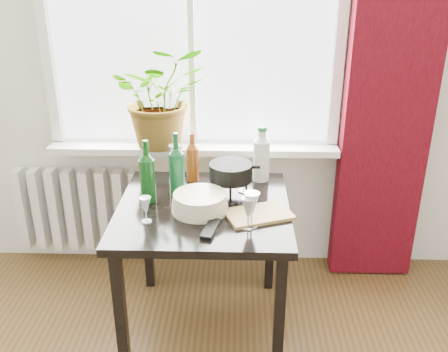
{
  "coord_description": "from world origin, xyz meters",
  "views": [
    {
      "loc": [
        0.27,
        -0.66,
        1.86
      ],
      "look_at": [
        0.2,
        1.55,
        0.9
      ],
      "focal_mm": 40.0,
      "sensor_mm": 36.0,
      "label": 1
    }
  ],
  "objects_px": {
    "wine_bottle_right": "(177,164)",
    "plate_stack": "(200,203)",
    "wineglass_back_center": "(244,176)",
    "cutting_board": "(259,214)",
    "wineglass_far_right": "(251,209)",
    "tv_remote": "(211,229)",
    "wine_bottle_left": "(147,171)",
    "wineglass_front_right": "(248,213)",
    "wineglass_back_left": "(176,160)",
    "potted_plant": "(161,97)",
    "cleaning_bottle": "(261,153)",
    "bottle_amber": "(193,157)",
    "table": "(204,222)",
    "radiator": "(80,210)",
    "wineglass_front_left": "(146,210)",
    "fondue_pot": "(231,179)"
  },
  "relations": [
    {
      "from": "wine_bottle_right",
      "to": "wineglass_front_right",
      "type": "height_order",
      "value": "wine_bottle_right"
    },
    {
      "from": "wineglass_back_center",
      "to": "wineglass_back_left",
      "type": "bearing_deg",
      "value": 152.58
    },
    {
      "from": "fondue_pot",
      "to": "wineglass_back_center",
      "type": "bearing_deg",
      "value": 45.16
    },
    {
      "from": "cutting_board",
      "to": "tv_remote",
      "type": "bearing_deg",
      "value": -145.95
    },
    {
      "from": "wine_bottle_left",
      "to": "cleaning_bottle",
      "type": "height_order",
      "value": "wine_bottle_left"
    },
    {
      "from": "radiator",
      "to": "wine_bottle_left",
      "type": "relative_size",
      "value": 2.45
    },
    {
      "from": "table",
      "to": "wine_bottle_left",
      "type": "height_order",
      "value": "wine_bottle_left"
    },
    {
      "from": "wineglass_far_right",
      "to": "tv_remote",
      "type": "distance_m",
      "value": 0.2
    },
    {
      "from": "wineglass_back_center",
      "to": "cutting_board",
      "type": "height_order",
      "value": "wineglass_back_center"
    },
    {
      "from": "wineglass_back_left",
      "to": "cleaning_bottle",
      "type": "bearing_deg",
      "value": -5.37
    },
    {
      "from": "wine_bottle_left",
      "to": "fondue_pot",
      "type": "xyz_separation_m",
      "value": [
        0.41,
        0.09,
        -0.08
      ]
    },
    {
      "from": "wineglass_back_center",
      "to": "cutting_board",
      "type": "bearing_deg",
      "value": -76.24
    },
    {
      "from": "cleaning_bottle",
      "to": "tv_remote",
      "type": "distance_m",
      "value": 0.65
    },
    {
      "from": "wine_bottle_left",
      "to": "wineglass_front_right",
      "type": "distance_m",
      "value": 0.57
    },
    {
      "from": "potted_plant",
      "to": "tv_remote",
      "type": "relative_size",
      "value": 3.36
    },
    {
      "from": "table",
      "to": "wineglass_far_right",
      "type": "xyz_separation_m",
      "value": [
        0.23,
        -0.2,
        0.18
      ]
    },
    {
      "from": "wineglass_back_left",
      "to": "plate_stack",
      "type": "bearing_deg",
      "value": -68.93
    },
    {
      "from": "wineglass_back_center",
      "to": "cutting_board",
      "type": "relative_size",
      "value": 0.56
    },
    {
      "from": "bottle_amber",
      "to": "wineglass_back_left",
      "type": "relative_size",
      "value": 1.49
    },
    {
      "from": "wineglass_back_left",
      "to": "tv_remote",
      "type": "bearing_deg",
      "value": -69.93
    },
    {
      "from": "tv_remote",
      "to": "cutting_board",
      "type": "bearing_deg",
      "value": 46.09
    },
    {
      "from": "wineglass_back_center",
      "to": "fondue_pot",
      "type": "distance_m",
      "value": 0.08
    },
    {
      "from": "wineglass_far_right",
      "to": "cutting_board",
      "type": "height_order",
      "value": "wineglass_far_right"
    },
    {
      "from": "radiator",
      "to": "wine_bottle_right",
      "type": "distance_m",
      "value": 1.02
    },
    {
      "from": "bottle_amber",
      "to": "cleaning_bottle",
      "type": "relative_size",
      "value": 0.87
    },
    {
      "from": "potted_plant",
      "to": "plate_stack",
      "type": "xyz_separation_m",
      "value": [
        0.26,
        -0.64,
        -0.36
      ]
    },
    {
      "from": "wine_bottle_left",
      "to": "wineglass_far_right",
      "type": "height_order",
      "value": "wine_bottle_left"
    },
    {
      "from": "wineglass_front_left",
      "to": "tv_remote",
      "type": "height_order",
      "value": "wineglass_front_left"
    },
    {
      "from": "wine_bottle_left",
      "to": "wineglass_front_right",
      "type": "bearing_deg",
      "value": -28.15
    },
    {
      "from": "wineglass_back_left",
      "to": "tv_remote",
      "type": "xyz_separation_m",
      "value": [
        0.23,
        -0.62,
        -0.08
      ]
    },
    {
      "from": "table",
      "to": "wineglass_front_left",
      "type": "distance_m",
      "value": 0.35
    },
    {
      "from": "wine_bottle_right",
      "to": "plate_stack",
      "type": "xyz_separation_m",
      "value": [
        0.13,
        -0.18,
        -0.13
      ]
    },
    {
      "from": "wineglass_front_right",
      "to": "plate_stack",
      "type": "xyz_separation_m",
      "value": [
        -0.23,
        0.16,
        -0.03
      ]
    },
    {
      "from": "radiator",
      "to": "fondue_pot",
      "type": "xyz_separation_m",
      "value": [
        0.98,
        -0.49,
        0.45
      ]
    },
    {
      "from": "plate_stack",
      "to": "cutting_board",
      "type": "bearing_deg",
      "value": -8.84
    },
    {
      "from": "wine_bottle_left",
      "to": "wineglass_back_center",
      "type": "bearing_deg",
      "value": 14.8
    },
    {
      "from": "table",
      "to": "tv_remote",
      "type": "distance_m",
      "value": 0.27
    },
    {
      "from": "wineglass_front_right",
      "to": "tv_remote",
      "type": "height_order",
      "value": "wineglass_front_right"
    },
    {
      "from": "wine_bottle_right",
      "to": "wineglass_back_left",
      "type": "bearing_deg",
      "value": 98.16
    },
    {
      "from": "cutting_board",
      "to": "cleaning_bottle",
      "type": "bearing_deg",
      "value": 86.55
    },
    {
      "from": "wine_bottle_right",
      "to": "plate_stack",
      "type": "distance_m",
      "value": 0.26
    },
    {
      "from": "bottle_amber",
      "to": "wineglass_back_left",
      "type": "height_order",
      "value": "bottle_amber"
    },
    {
      "from": "cleaning_bottle",
      "to": "cutting_board",
      "type": "height_order",
      "value": "cleaning_bottle"
    },
    {
      "from": "cleaning_bottle",
      "to": "fondue_pot",
      "type": "distance_m",
      "value": 0.26
    },
    {
      "from": "bottle_amber",
      "to": "wineglass_front_right",
      "type": "bearing_deg",
      "value": -60.75
    },
    {
      "from": "plate_stack",
      "to": "tv_remote",
      "type": "height_order",
      "value": "plate_stack"
    },
    {
      "from": "wineglass_back_left",
      "to": "potted_plant",
      "type": "bearing_deg",
      "value": 114.8
    },
    {
      "from": "radiator",
      "to": "potted_plant",
      "type": "height_order",
      "value": "potted_plant"
    },
    {
      "from": "wineglass_far_right",
      "to": "cutting_board",
      "type": "bearing_deg",
      "value": 69.21
    },
    {
      "from": "cleaning_bottle",
      "to": "table",
      "type": "bearing_deg",
      "value": -131.92
    }
  ]
}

